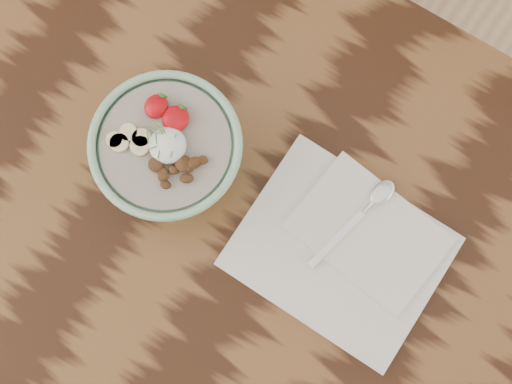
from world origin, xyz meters
TOP-DOWN VIEW (x-y plane):
  - table at (0.00, 0.00)cm, footprint 160.00×90.00cm
  - breakfast_bowl at (3.84, 5.50)cm, footprint 20.04×20.04cm
  - napkin at (30.84, 7.86)cm, footprint 27.98×23.74cm
  - spoon at (30.66, 14.67)cm, footprint 5.62×16.53cm

SIDE VIEW (x-z plane):
  - table at x=0.00cm, z-range 28.20..103.20cm
  - napkin at x=30.84cm, z-range 74.86..76.55cm
  - spoon at x=30.66cm, z-range 76.62..77.48cm
  - breakfast_bowl at x=3.84cm, z-range 75.21..88.28cm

